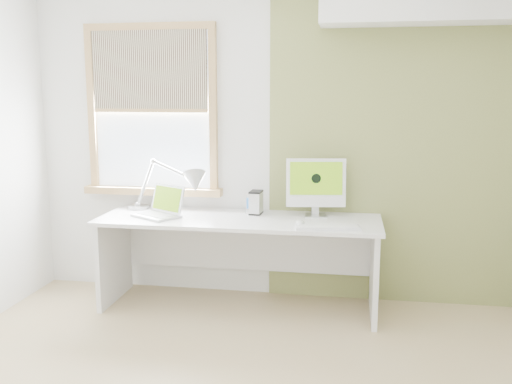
% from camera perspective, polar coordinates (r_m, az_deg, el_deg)
% --- Properties ---
extents(room, '(4.04, 3.54, 2.64)m').
position_cam_1_polar(room, '(2.91, -3.40, 2.29)').
color(room, tan).
rests_on(room, ground).
extents(accent_wall, '(2.00, 0.02, 2.60)m').
position_cam_1_polar(accent_wall, '(4.59, 13.93, 4.81)').
color(accent_wall, olive).
rests_on(accent_wall, room).
extents(window, '(1.20, 0.14, 1.42)m').
position_cam_1_polar(window, '(4.82, -10.59, 8.09)').
color(window, '#AE854E').
rests_on(window, room).
extents(desk, '(2.20, 0.70, 0.73)m').
position_cam_1_polar(desk, '(4.49, -1.58, -4.93)').
color(desk, silver).
rests_on(desk, room).
extents(desk_lamp, '(0.75, 0.31, 0.43)m').
position_cam_1_polar(desk_lamp, '(4.62, -7.36, 0.74)').
color(desk_lamp, silver).
rests_on(desk_lamp, desk).
extents(laptop, '(0.44, 0.42, 0.24)m').
position_cam_1_polar(laptop, '(4.51, -9.63, -1.66)').
color(laptop, silver).
rests_on(laptop, desk).
extents(phone_dock, '(0.09, 0.09, 0.14)m').
position_cam_1_polar(phone_dock, '(4.55, -0.64, -1.68)').
color(phone_dock, silver).
rests_on(phone_dock, desk).
extents(external_drive, '(0.10, 0.15, 0.19)m').
position_cam_1_polar(external_drive, '(4.52, 0.00, -1.07)').
color(external_drive, silver).
rests_on(external_drive, desk).
extents(imac, '(0.47, 0.18, 0.46)m').
position_cam_1_polar(imac, '(4.44, 6.10, 0.82)').
color(imac, silver).
rests_on(imac, desk).
extents(keyboard, '(0.48, 0.20, 0.02)m').
position_cam_1_polar(keyboard, '(4.08, 7.32, -3.57)').
color(keyboard, white).
rests_on(keyboard, desk).
extents(mouse, '(0.06, 0.11, 0.03)m').
position_cam_1_polar(mouse, '(4.17, 4.53, -3.13)').
color(mouse, white).
rests_on(mouse, desk).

